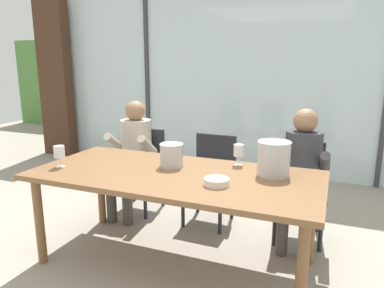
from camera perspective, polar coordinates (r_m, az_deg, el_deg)
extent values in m
plane|color=#9E9384|center=(3.85, 3.71, -11.19)|extent=(14.00, 14.00, 0.00)
cube|color=silver|center=(5.09, 9.80, 9.67)|extent=(7.38, 0.03, 2.60)
cube|color=#38383D|center=(5.67, -7.13, 10.07)|extent=(0.06, 0.06, 2.60)
cube|color=#568942|center=(8.34, 14.70, 8.99)|extent=(13.38, 2.40, 2.12)
cube|color=#472D1E|center=(6.53, -21.02, 9.69)|extent=(0.56, 0.20, 2.60)
cube|color=brown|center=(2.72, -2.79, -5.03)|extent=(2.18, 1.00, 0.04)
cylinder|color=brown|center=(3.10, -23.26, -11.27)|extent=(0.07, 0.07, 0.71)
cylinder|color=brown|center=(2.29, 17.14, -19.65)|extent=(0.07, 0.07, 0.71)
cylinder|color=brown|center=(3.65, -14.38, -6.93)|extent=(0.07, 0.07, 0.71)
cylinder|color=brown|center=(3.00, 18.59, -11.67)|extent=(0.07, 0.07, 0.71)
cube|color=#232328|center=(3.87, -8.58, -4.34)|extent=(0.45, 0.45, 0.03)
cube|color=#232328|center=(3.98, -7.17, -0.50)|extent=(0.42, 0.05, 0.42)
cylinder|color=#232328|center=(3.90, -12.36, -7.85)|extent=(0.04, 0.04, 0.42)
cylinder|color=#232328|center=(3.70, -7.51, -8.81)|extent=(0.04, 0.04, 0.42)
cylinder|color=#232328|center=(4.19, -9.32, -6.22)|extent=(0.04, 0.04, 0.42)
cylinder|color=#232328|center=(4.00, -4.70, -7.00)|extent=(0.04, 0.04, 0.42)
cube|color=#232328|center=(3.52, 2.64, -5.98)|extent=(0.45, 0.45, 0.03)
cube|color=#232328|center=(3.63, 3.78, -1.71)|extent=(0.42, 0.04, 0.42)
cylinder|color=#232328|center=(3.50, -1.47, -9.97)|extent=(0.04, 0.04, 0.42)
cylinder|color=#232328|center=(3.37, 4.52, -10.93)|extent=(0.04, 0.04, 0.42)
cylinder|color=#232328|center=(3.82, 0.92, -7.94)|extent=(0.04, 0.04, 0.42)
cylinder|color=#232328|center=(3.71, 6.43, -8.71)|extent=(0.04, 0.04, 0.42)
cube|color=#232328|center=(3.34, 16.77, -7.58)|extent=(0.49, 0.49, 0.03)
cube|color=#232328|center=(3.46, 16.98, -2.99)|extent=(0.42, 0.08, 0.42)
cylinder|color=#232328|center=(3.25, 13.12, -12.21)|extent=(0.04, 0.04, 0.42)
cylinder|color=#232328|center=(3.26, 19.96, -12.58)|extent=(0.04, 0.04, 0.42)
cylinder|color=#232328|center=(3.60, 13.45, -9.69)|extent=(0.04, 0.04, 0.42)
cylinder|color=#232328|center=(3.61, 19.57, -10.03)|extent=(0.04, 0.04, 0.42)
cylinder|color=#B7AD9E|center=(3.83, -8.89, -0.01)|extent=(0.34, 0.34, 0.52)
sphere|color=#936B4C|center=(3.76, -9.07, 5.26)|extent=(0.21, 0.21, 0.21)
cube|color=#47423D|center=(3.77, -11.38, -4.42)|extent=(0.15, 0.41, 0.13)
cube|color=#47423D|center=(3.68, -8.95, -4.72)|extent=(0.15, 0.41, 0.13)
cylinder|color=#47423D|center=(3.69, -12.79, -8.88)|extent=(0.10, 0.10, 0.45)
cylinder|color=#47423D|center=(3.60, -10.31, -9.31)|extent=(0.10, 0.10, 0.45)
cylinder|color=#B7AD9E|center=(3.81, -12.27, 0.19)|extent=(0.10, 0.33, 0.26)
cylinder|color=#B7AD9E|center=(3.63, -7.12, -0.23)|extent=(0.10, 0.33, 0.26)
cylinder|color=#38383D|center=(3.31, 17.31, -2.49)|extent=(0.32, 0.32, 0.52)
sphere|color=#936B4C|center=(3.24, 17.73, 3.58)|extent=(0.21, 0.21, 0.21)
cube|color=#47423D|center=(3.21, 15.04, -7.72)|extent=(0.13, 0.40, 0.13)
cube|color=#47423D|center=(3.19, 18.27, -8.03)|extent=(0.13, 0.40, 0.13)
cylinder|color=#47423D|center=(3.12, 14.26, -13.14)|extent=(0.10, 0.10, 0.45)
cylinder|color=#47423D|center=(3.10, 17.64, -13.49)|extent=(0.10, 0.10, 0.45)
cylinder|color=#38383D|center=(3.21, 13.76, -2.27)|extent=(0.08, 0.32, 0.26)
cylinder|color=#38383D|center=(3.18, 20.54, -2.87)|extent=(0.08, 0.32, 0.26)
cylinder|color=#B7B7BC|center=(2.68, 12.96, -2.32)|extent=(0.24, 0.24, 0.25)
torus|color=silver|center=(2.66, 13.10, 0.31)|extent=(0.25, 0.25, 0.01)
cylinder|color=#B7B7BC|center=(2.85, -3.29, -1.84)|extent=(0.18, 0.18, 0.18)
torus|color=silver|center=(2.83, -3.31, -0.04)|extent=(0.19, 0.19, 0.01)
cylinder|color=silver|center=(2.44, 3.96, -6.05)|extent=(0.17, 0.17, 0.05)
cylinder|color=silver|center=(3.04, -20.32, -3.43)|extent=(0.07, 0.07, 0.00)
cylinder|color=silver|center=(3.03, -20.37, -2.72)|extent=(0.01, 0.01, 0.07)
cylinder|color=silver|center=(3.01, -20.50, -1.16)|extent=(0.08, 0.08, 0.09)
cylinder|color=#560C1E|center=(3.02, -20.46, -1.65)|extent=(0.07, 0.07, 0.04)
cylinder|color=silver|center=(2.93, 7.43, -3.36)|extent=(0.07, 0.07, 0.00)
cylinder|color=silver|center=(2.92, 7.45, -2.61)|extent=(0.01, 0.01, 0.07)
cylinder|color=silver|center=(2.89, 7.50, -0.99)|extent=(0.08, 0.08, 0.09)
cylinder|color=maroon|center=(2.90, 7.48, -1.50)|extent=(0.07, 0.07, 0.04)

